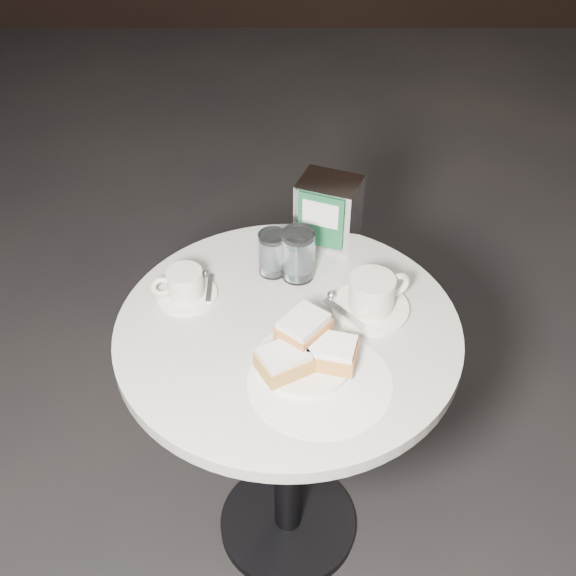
# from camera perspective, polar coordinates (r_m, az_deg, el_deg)

# --- Properties ---
(ground) EXTENTS (7.00, 7.00, 0.00)m
(ground) POSITION_cam_1_polar(r_m,az_deg,el_deg) (2.04, -0.00, -18.24)
(ground) COLOR black
(ground) RESTS_ON ground
(cafe_table) EXTENTS (0.70, 0.70, 0.74)m
(cafe_table) POSITION_cam_1_polar(r_m,az_deg,el_deg) (1.60, -0.00, -8.16)
(cafe_table) COLOR black
(cafe_table) RESTS_ON ground
(sugar_spill) EXTENTS (0.29, 0.29, 0.00)m
(sugar_spill) POSITION_cam_1_polar(r_m,az_deg,el_deg) (1.35, 2.53, -7.42)
(sugar_spill) COLOR white
(sugar_spill) RESTS_ON cafe_table
(beignet_plate) EXTENTS (0.22, 0.22, 0.09)m
(beignet_plate) POSITION_cam_1_polar(r_m,az_deg,el_deg) (1.36, 1.41, -5.03)
(beignet_plate) COLOR white
(beignet_plate) RESTS_ON cafe_table
(coffee_cup_left) EXTENTS (0.16, 0.16, 0.07)m
(coffee_cup_left) POSITION_cam_1_polar(r_m,az_deg,el_deg) (1.52, -8.15, 0.17)
(coffee_cup_left) COLOR white
(coffee_cup_left) RESTS_ON cafe_table
(coffee_cup_right) EXTENTS (0.21, 0.21, 0.08)m
(coffee_cup_right) POSITION_cam_1_polar(r_m,az_deg,el_deg) (1.47, 6.64, -0.68)
(coffee_cup_right) COLOR white
(coffee_cup_right) RESTS_ON cafe_table
(water_glass_left) EXTENTS (0.07, 0.07, 0.10)m
(water_glass_left) POSITION_cam_1_polar(r_m,az_deg,el_deg) (1.55, -1.22, 2.72)
(water_glass_left) COLOR white
(water_glass_left) RESTS_ON cafe_table
(water_glass_right) EXTENTS (0.08, 0.08, 0.12)m
(water_glass_right) POSITION_cam_1_polar(r_m,az_deg,el_deg) (1.54, 0.80, 2.61)
(water_glass_right) COLOR white
(water_glass_right) RESTS_ON cafe_table
(napkin_dispenser) EXTENTS (0.16, 0.15, 0.15)m
(napkin_dispenser) POSITION_cam_1_polar(r_m,az_deg,el_deg) (1.64, 3.21, 6.13)
(napkin_dispenser) COLOR silver
(napkin_dispenser) RESTS_ON cafe_table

